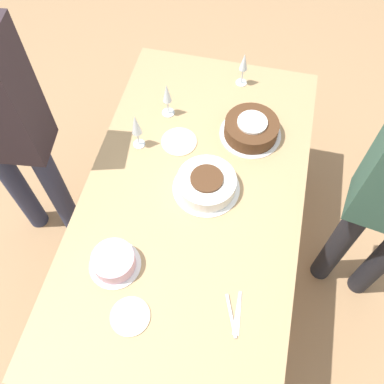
{
  "coord_description": "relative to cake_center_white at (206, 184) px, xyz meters",
  "views": [
    {
      "loc": [
        -0.93,
        -0.21,
        2.4
      ],
      "look_at": [
        0.0,
        0.0,
        0.8
      ],
      "focal_mm": 40.0,
      "sensor_mm": 36.0,
      "label": 1
    }
  ],
  "objects": [
    {
      "name": "cake_front_chocolate",
      "position": [
        0.35,
        -0.15,
        0.0
      ],
      "size": [
        0.3,
        0.3,
        0.1
      ],
      "color": "white",
      "rests_on": "dining_table"
    },
    {
      "name": "cake_center_white",
      "position": [
        0.0,
        0.0,
        0.0
      ],
      "size": [
        0.3,
        0.3,
        0.09
      ],
      "color": "white",
      "rests_on": "dining_table"
    },
    {
      "name": "ground_plane",
      "position": [
        -0.06,
        0.05,
        -0.79
      ],
      "size": [
        12.0,
        12.0,
        0.0
      ],
      "primitive_type": "plane",
      "color": "#A87F56"
    },
    {
      "name": "dining_table",
      "position": [
        -0.06,
        0.05,
        -0.13
      ],
      "size": [
        1.78,
        0.98,
        0.75
      ],
      "color": "tan",
      "rests_on": "ground_plane"
    },
    {
      "name": "dessert_plate_left",
      "position": [
        -0.63,
        0.17,
        -0.04
      ],
      "size": [
        0.16,
        0.16,
        0.01
      ],
      "color": "beige",
      "rests_on": "dining_table"
    },
    {
      "name": "wine_glass_near",
      "position": [
        0.68,
        -0.05,
        0.09
      ],
      "size": [
        0.06,
        0.06,
        0.2
      ],
      "color": "silver",
      "rests_on": "dining_table"
    },
    {
      "name": "fork_pile",
      "position": [
        -0.53,
        -0.23,
        -0.03
      ],
      "size": [
        0.18,
        0.08,
        0.01
      ],
      "color": "silver",
      "rests_on": "dining_table"
    },
    {
      "name": "wine_glass_far",
      "position": [
        0.39,
        0.28,
        0.09
      ],
      "size": [
        0.06,
        0.06,
        0.2
      ],
      "color": "silver",
      "rests_on": "dining_table"
    },
    {
      "name": "dessert_plate_right",
      "position": [
        0.23,
        0.18,
        -0.04
      ],
      "size": [
        0.17,
        0.17,
        0.01
      ],
      "color": "beige",
      "rests_on": "dining_table"
    },
    {
      "name": "wine_glass_extra",
      "position": [
        0.17,
        0.37,
        0.1
      ],
      "size": [
        0.06,
        0.06,
        0.21
      ],
      "color": "silver",
      "rests_on": "dining_table"
    },
    {
      "name": "cake_back_decorated",
      "position": [
        -0.44,
        0.29,
        -0.0
      ],
      "size": [
        0.21,
        0.21,
        0.08
      ],
      "color": "white",
      "rests_on": "dining_table"
    }
  ]
}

